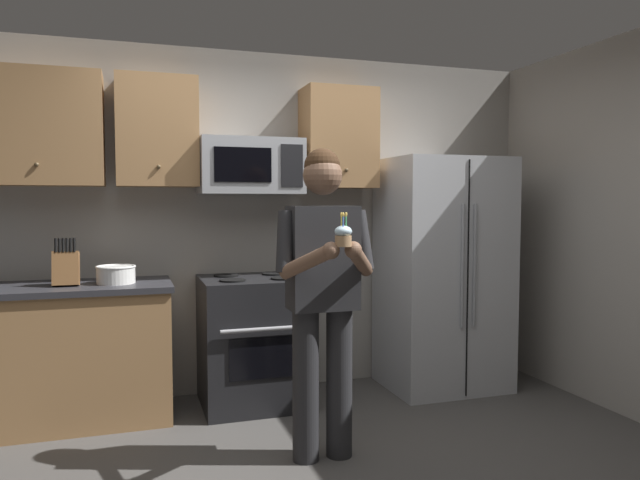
{
  "coord_description": "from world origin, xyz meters",
  "views": [
    {
      "loc": [
        -1.0,
        -2.82,
        1.46
      ],
      "look_at": [
        0.02,
        0.34,
        1.25
      ],
      "focal_mm": 33.4,
      "sensor_mm": 36.0,
      "label": 1
    }
  ],
  "objects_px": {
    "oven_range": "(255,341)",
    "bowl_large_white": "(116,274)",
    "microwave": "(250,167)",
    "cupcake": "(344,236)",
    "person": "(323,285)",
    "refrigerator": "(443,273)",
    "knife_block": "(66,268)"
  },
  "relations": [
    {
      "from": "person",
      "to": "oven_range",
      "type": "bearing_deg",
      "value": 99.91
    },
    {
      "from": "knife_block",
      "to": "bowl_large_white",
      "type": "relative_size",
      "value": 1.24
    },
    {
      "from": "knife_block",
      "to": "cupcake",
      "type": "relative_size",
      "value": 1.84
    },
    {
      "from": "bowl_large_white",
      "to": "person",
      "type": "xyz_separation_m",
      "value": [
        1.12,
        -1.02,
        0.01
      ]
    },
    {
      "from": "person",
      "to": "cupcake",
      "type": "relative_size",
      "value": 10.13
    },
    {
      "from": "microwave",
      "to": "cupcake",
      "type": "height_order",
      "value": "microwave"
    },
    {
      "from": "refrigerator",
      "to": "oven_range",
      "type": "bearing_deg",
      "value": 178.5
    },
    {
      "from": "oven_range",
      "to": "bowl_large_white",
      "type": "distance_m",
      "value": 1.07
    },
    {
      "from": "bowl_large_white",
      "to": "microwave",
      "type": "bearing_deg",
      "value": 7.91
    },
    {
      "from": "microwave",
      "to": "bowl_large_white",
      "type": "height_order",
      "value": "microwave"
    },
    {
      "from": "microwave",
      "to": "cupcake",
      "type": "distance_m",
      "value": 1.55
    },
    {
      "from": "microwave",
      "to": "knife_block",
      "type": "height_order",
      "value": "microwave"
    },
    {
      "from": "oven_range",
      "to": "microwave",
      "type": "height_order",
      "value": "microwave"
    },
    {
      "from": "knife_block",
      "to": "cupcake",
      "type": "xyz_separation_m",
      "value": [
        1.42,
        -1.33,
        0.26
      ]
    },
    {
      "from": "microwave",
      "to": "bowl_large_white",
      "type": "bearing_deg",
      "value": -172.09
    },
    {
      "from": "knife_block",
      "to": "cupcake",
      "type": "bearing_deg",
      "value": -43.13
    },
    {
      "from": "refrigerator",
      "to": "person",
      "type": "relative_size",
      "value": 1.02
    },
    {
      "from": "oven_range",
      "to": "cupcake",
      "type": "distance_m",
      "value": 1.61
    },
    {
      "from": "bowl_large_white",
      "to": "refrigerator",
      "type": "bearing_deg",
      "value": -0.66
    },
    {
      "from": "microwave",
      "to": "knife_block",
      "type": "distance_m",
      "value": 1.43
    },
    {
      "from": "bowl_large_white",
      "to": "oven_range",
      "type": "bearing_deg",
      "value": 0.67
    },
    {
      "from": "refrigerator",
      "to": "cupcake",
      "type": "height_order",
      "value": "refrigerator"
    },
    {
      "from": "microwave",
      "to": "knife_block",
      "type": "xyz_separation_m",
      "value": [
        -1.24,
        -0.15,
        -0.68
      ]
    },
    {
      "from": "oven_range",
      "to": "person",
      "type": "distance_m",
      "value": 1.18
    },
    {
      "from": "oven_range",
      "to": "microwave",
      "type": "xyz_separation_m",
      "value": [
        0.0,
        0.12,
        1.26
      ]
    },
    {
      "from": "oven_range",
      "to": "knife_block",
      "type": "distance_m",
      "value": 1.37
    },
    {
      "from": "cupcake",
      "to": "knife_block",
      "type": "bearing_deg",
      "value": 136.87
    },
    {
      "from": "refrigerator",
      "to": "knife_block",
      "type": "relative_size",
      "value": 5.63
    },
    {
      "from": "microwave",
      "to": "oven_range",
      "type": "bearing_deg",
      "value": -90.02
    },
    {
      "from": "bowl_large_white",
      "to": "person",
      "type": "height_order",
      "value": "person"
    },
    {
      "from": "refrigerator",
      "to": "knife_block",
      "type": "height_order",
      "value": "refrigerator"
    },
    {
      "from": "person",
      "to": "cupcake",
      "type": "bearing_deg",
      "value": -90.0
    }
  ]
}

